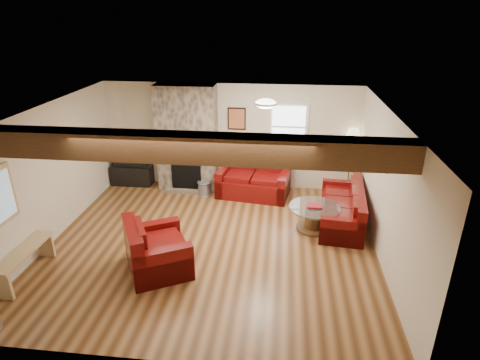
{
  "coord_description": "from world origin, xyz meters",
  "views": [
    {
      "loc": [
        1.24,
        -6.32,
        4.05
      ],
      "look_at": [
        0.49,
        0.4,
        1.15
      ],
      "focal_mm": 30.0,
      "sensor_mm": 36.0,
      "label": 1
    }
  ],
  "objects_px": {
    "sofa_three": "(342,206)",
    "floor_lamp": "(353,139)",
    "armchair_red": "(158,246)",
    "loveseat": "(254,178)",
    "tv_cabinet": "(132,175)",
    "coffee_table": "(314,218)",
    "television": "(130,156)"
  },
  "relations": [
    {
      "from": "sofa_three",
      "to": "armchair_red",
      "type": "height_order",
      "value": "armchair_red"
    },
    {
      "from": "tv_cabinet",
      "to": "television",
      "type": "relative_size",
      "value": 1.15
    },
    {
      "from": "tv_cabinet",
      "to": "television",
      "type": "height_order",
      "value": "television"
    },
    {
      "from": "sofa_three",
      "to": "loveseat",
      "type": "height_order",
      "value": "loveseat"
    },
    {
      "from": "armchair_red",
      "to": "floor_lamp",
      "type": "bearing_deg",
      "value": -74.25
    },
    {
      "from": "sofa_three",
      "to": "coffee_table",
      "type": "height_order",
      "value": "sofa_three"
    },
    {
      "from": "sofa_three",
      "to": "floor_lamp",
      "type": "height_order",
      "value": "floor_lamp"
    },
    {
      "from": "loveseat",
      "to": "coffee_table",
      "type": "bearing_deg",
      "value": -39.69
    },
    {
      "from": "loveseat",
      "to": "television",
      "type": "distance_m",
      "value": 3.08
    },
    {
      "from": "sofa_three",
      "to": "tv_cabinet",
      "type": "relative_size",
      "value": 1.97
    },
    {
      "from": "floor_lamp",
      "to": "television",
      "type": "bearing_deg",
      "value": -179.78
    },
    {
      "from": "sofa_three",
      "to": "armchair_red",
      "type": "xyz_separation_m",
      "value": [
        -3.23,
        -1.97,
        0.06
      ]
    },
    {
      "from": "armchair_red",
      "to": "floor_lamp",
      "type": "distance_m",
      "value": 5.0
    },
    {
      "from": "loveseat",
      "to": "coffee_table",
      "type": "xyz_separation_m",
      "value": [
        1.31,
        -1.45,
        -0.18
      ]
    },
    {
      "from": "tv_cabinet",
      "to": "floor_lamp",
      "type": "relative_size",
      "value": 0.62
    },
    {
      "from": "floor_lamp",
      "to": "coffee_table",
      "type": "bearing_deg",
      "value": -116.58
    },
    {
      "from": "television",
      "to": "coffee_table",
      "type": "bearing_deg",
      "value": -21.91
    },
    {
      "from": "coffee_table",
      "to": "floor_lamp",
      "type": "relative_size",
      "value": 0.63
    },
    {
      "from": "sofa_three",
      "to": "loveseat",
      "type": "bearing_deg",
      "value": -115.06
    },
    {
      "from": "tv_cabinet",
      "to": "floor_lamp",
      "type": "height_order",
      "value": "floor_lamp"
    },
    {
      "from": "loveseat",
      "to": "tv_cabinet",
      "type": "xyz_separation_m",
      "value": [
        -3.05,
        0.3,
        -0.18
      ]
    },
    {
      "from": "television",
      "to": "floor_lamp",
      "type": "relative_size",
      "value": 0.54
    },
    {
      "from": "tv_cabinet",
      "to": "coffee_table",
      "type": "bearing_deg",
      "value": -21.91
    },
    {
      "from": "sofa_three",
      "to": "floor_lamp",
      "type": "relative_size",
      "value": 1.23
    },
    {
      "from": "armchair_red",
      "to": "floor_lamp",
      "type": "height_order",
      "value": "floor_lamp"
    },
    {
      "from": "coffee_table",
      "to": "armchair_red",
      "type": "bearing_deg",
      "value": -148.45
    },
    {
      "from": "armchair_red",
      "to": "television",
      "type": "distance_m",
      "value": 3.8
    },
    {
      "from": "tv_cabinet",
      "to": "television",
      "type": "distance_m",
      "value": 0.49
    },
    {
      "from": "tv_cabinet",
      "to": "sofa_three",
      "type": "bearing_deg",
      "value": -16.08
    },
    {
      "from": "loveseat",
      "to": "television",
      "type": "xyz_separation_m",
      "value": [
        -3.05,
        0.3,
        0.31
      ]
    },
    {
      "from": "loveseat",
      "to": "floor_lamp",
      "type": "xyz_separation_m",
      "value": [
        2.2,
        0.32,
        0.93
      ]
    },
    {
      "from": "loveseat",
      "to": "tv_cabinet",
      "type": "relative_size",
      "value": 1.64
    }
  ]
}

